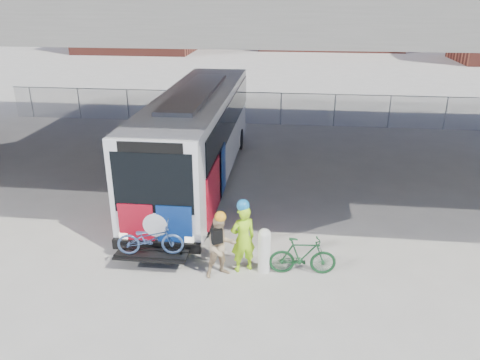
% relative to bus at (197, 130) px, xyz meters
% --- Properties ---
extents(ground, '(160.00, 160.00, 0.00)m').
position_rel_bus_xyz_m(ground, '(2.00, -3.11, -2.11)').
color(ground, '#9E9991').
rests_on(ground, ground).
extents(bus, '(2.67, 12.98, 3.69)m').
position_rel_bus_xyz_m(bus, '(0.00, 0.00, 0.00)').
color(bus, silver).
rests_on(bus, ground).
extents(overpass, '(40.00, 16.00, 7.95)m').
position_rel_bus_xyz_m(overpass, '(2.00, 0.89, 4.44)').
color(overpass, '#605E59').
rests_on(overpass, ground).
extents(chainlink_fence, '(30.00, 0.06, 30.00)m').
position_rel_bus_xyz_m(chainlink_fence, '(2.00, 8.89, -0.68)').
color(chainlink_fence, gray).
rests_on(chainlink_fence, ground).
extents(brick_buildings, '(54.00, 22.00, 12.00)m').
position_rel_bus_xyz_m(brick_buildings, '(3.23, 45.12, 3.31)').
color(brick_buildings, maroon).
rests_on(brick_buildings, ground).
extents(bollard, '(0.34, 0.34, 1.30)m').
position_rel_bus_xyz_m(bollard, '(3.07, -6.32, -1.41)').
color(bollard, silver).
rests_on(bollard, ground).
extents(cyclist_hivis, '(0.84, 0.75, 2.13)m').
position_rel_bus_xyz_m(cyclist_hivis, '(2.49, -6.32, -1.08)').
color(cyclist_hivis, '#B1FF1A').
rests_on(cyclist_hivis, ground).
extents(cyclist_tan, '(1.06, 0.99, 1.91)m').
position_rel_bus_xyz_m(cyclist_tan, '(1.94, -6.65, -1.21)').
color(cyclist_tan, tan).
rests_on(cyclist_tan, ground).
extents(bike_parked, '(1.85, 0.65, 1.09)m').
position_rel_bus_xyz_m(bike_parked, '(4.11, -6.32, -1.56)').
color(bike_parked, '#154321').
rests_on(bike_parked, ground).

